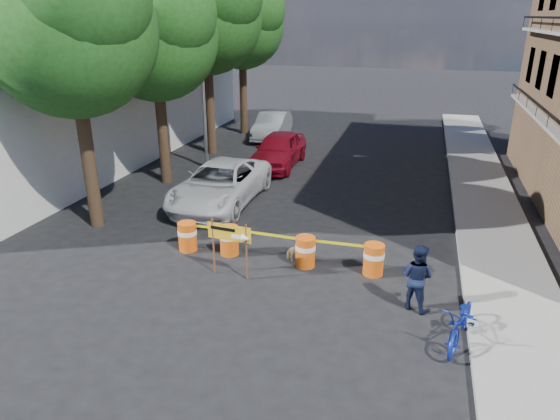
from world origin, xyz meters
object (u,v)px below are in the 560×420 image
Objects in this scene: barrel_mid_right at (305,251)px; suv_white at (220,184)px; barrel_far_left at (187,236)px; sedan_silver at (272,125)px; barrel_mid_left at (229,240)px; barrel_far_right at (374,259)px; sedan_red at (278,150)px; detour_sign at (234,238)px; dog at (298,253)px; pedestrian at (417,277)px; bicycle at (465,304)px.

suv_white reaches higher than barrel_mid_right.
barrel_mid_right is at bearing -0.82° from barrel_far_left.
barrel_mid_left is at bearing -82.19° from sedan_silver.
sedan_red reaches higher than barrel_far_right.
detour_sign is at bearing -145.37° from barrel_mid_right.
barrel_far_left is at bearing 154.04° from detour_sign.
barrel_mid_left is 4.44m from suv_white.
suv_white is (-2.58, 5.29, -0.40)m from detour_sign.
barrel_far_right is 3.88m from detour_sign.
barrel_far_left is at bearing 89.72° from dog.
detour_sign reaches higher than barrel_far_left.
pedestrian is 0.36× the size of sedan_red.
bicycle is at bearing -18.96° from barrel_far_left.
barrel_far_right is at bearing -1.19° from barrel_mid_left.
bicycle reaches higher than barrel_mid_left.
barrel_mid_left is 0.19× the size of sedan_red.
sedan_red is 5.90m from sedan_silver.
sedan_silver reaches higher than barrel_mid_right.
bicycle is 0.42× the size of sedan_red.
barrel_mid_left is 0.55× the size of detour_sign.
dog is (-2.19, 0.12, -0.19)m from barrel_far_right.
detour_sign is (-1.69, -1.17, 0.71)m from barrel_mid_right.
barrel_mid_left is (1.33, 0.08, 0.00)m from barrel_far_left.
suv_white reaches higher than barrel_far_left.
sedan_silver is (-1.96, 5.56, -0.06)m from sedan_red.
barrel_far_right is 0.55× the size of detour_sign.
barrel_far_left is 1.34× the size of dog.
dog is 0.14× the size of sedan_red.
barrel_far_left is 9.51m from sedan_red.
suv_white is at bearing 43.14° from dog.
suv_white is 1.24× the size of sedan_silver.
detour_sign is (2.00, -1.22, 0.71)m from barrel_far_left.
barrel_far_left is at bearing -81.51° from suv_white.
pedestrian reaches higher than dog.
suv_white reaches higher than sedan_silver.
barrel_mid_right and barrel_far_right have the same top height.
barrel_far_right is 0.53× the size of pedestrian.
barrel_mid_right is at bearing -69.77° from sedan_red.
sedan_silver is (-5.48, 15.12, 0.27)m from barrel_mid_right.
sedan_silver is at bearing 96.77° from suv_white.
detour_sign is 0.82× the size of bicycle.
dog is at bearing 1.86° from barrel_far_left.
bicycle is (1.00, -1.20, 0.14)m from pedestrian.
pedestrian is 0.30× the size of suv_white.
barrel_far_left is 8.23m from bicycle.
barrel_mid_right is 0.20× the size of sedan_silver.
barrel_far_left is 5.61m from barrel_far_right.
pedestrian is at bearing -51.61° from barrel_far_right.
sedan_red is at bearing 88.99° from barrel_far_left.
suv_white is 11.06m from sedan_silver.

